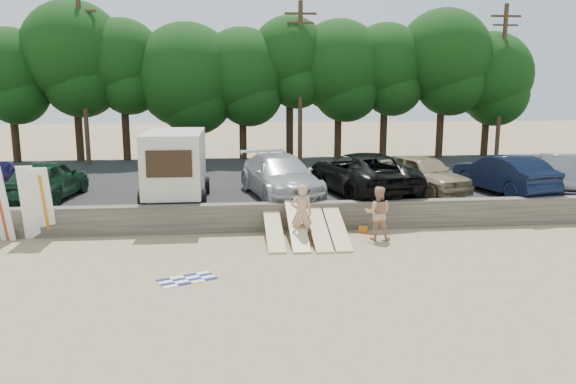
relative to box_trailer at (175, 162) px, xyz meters
name	(u,v)px	position (x,y,z in m)	size (l,w,h in m)	color
ground	(298,255)	(4.13, -5.24, -2.20)	(120.00, 120.00, 0.00)	tan
seawall	(288,216)	(4.13, -2.24, -1.70)	(44.00, 0.50, 1.00)	#6B6356
parking_lot	(273,184)	(4.13, 5.26, -1.85)	(44.00, 14.50, 0.70)	#282828
treeline	(262,65)	(4.02, 12.28, 4.01)	(33.28, 6.32, 9.14)	#382616
utility_poles	(300,79)	(6.13, 10.76, 3.23)	(25.80, 0.26, 9.00)	#473321
box_trailer	(175,162)	(0.00, 0.00, 0.00)	(2.42, 4.24, 2.67)	beige
car_1	(47,180)	(-4.99, 0.67, -0.70)	(1.87, 4.65, 1.59)	#12321E
car_2	(280,176)	(4.07, 0.40, -0.67)	(2.31, 5.69, 1.65)	#A9A9AE
car_3	(362,173)	(7.45, 0.70, -0.64)	(2.84, 6.16, 1.71)	black
car_4	(423,174)	(10.05, 0.74, -0.72)	(1.84, 4.57, 1.56)	#998461
car_5	(503,174)	(13.26, 0.19, -0.70)	(1.69, 4.86, 1.60)	black
car_6	(561,173)	(16.00, 0.58, -0.76)	(1.57, 4.49, 1.48)	#515457
surfboard_upright_2	(1,204)	(-5.37, -2.87, -0.92)	(0.50, 0.06, 2.60)	white
surfboard_upright_3	(29,203)	(-4.55, -2.73, -0.92)	(0.50, 0.06, 2.60)	white
surfboard_upright_4	(44,203)	(-4.05, -2.71, -0.95)	(0.50, 0.06, 2.60)	white
surfboard_low_0	(274,229)	(3.49, -3.65, -1.78)	(0.56, 3.00, 0.07)	beige
surfboard_low_1	(297,225)	(4.25, -3.74, -1.64)	(0.56, 3.00, 0.07)	beige
surfboard_low_2	(318,228)	(4.97, -3.78, -1.75)	(0.56, 3.00, 0.07)	beige
surfboard_low_3	(337,227)	(5.58, -3.75, -1.74)	(0.56, 3.00, 0.07)	beige
beachgoer_a	(302,213)	(4.39, -3.83, -1.23)	(0.71, 0.46, 1.94)	tan
beachgoer_b	(378,213)	(6.97, -3.75, -1.29)	(0.88, 0.68, 1.81)	tan
cooler	(328,233)	(5.35, -3.38, -2.04)	(0.38, 0.30, 0.32)	green
gear_bag	(363,229)	(6.71, -2.84, -2.09)	(0.30, 0.25, 0.22)	orange
beach_towel	(187,279)	(0.90, -7.12, -2.19)	(1.50, 1.50, 0.00)	white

